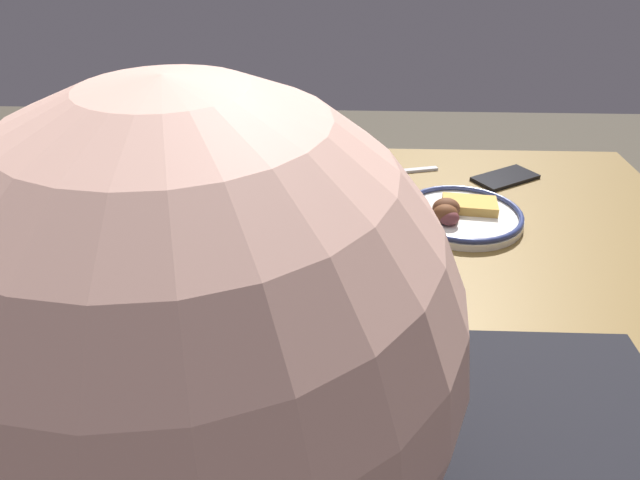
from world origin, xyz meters
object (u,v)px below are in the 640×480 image
object	(u,v)px
plate_far_companion	(261,275)
tea_spoon	(382,173)
drinking_glass	(14,187)
coffee_mug	(370,333)
plate_near_main	(115,218)
plate_center_pancakes	(461,214)
cell_phone	(505,178)

from	to	relation	value
plate_far_companion	tea_spoon	bearing A→B (deg)	-116.43
plate_far_companion	drinking_glass	size ratio (longest dim) A/B	1.94
coffee_mug	drinking_glass	xyz separation A→B (m)	(0.68, -0.40, 0.01)
coffee_mug	plate_near_main	bearing A→B (deg)	-37.51
plate_near_main	drinking_glass	world-z (taller)	drinking_glass
plate_far_companion	drinking_glass	distance (m)	0.56
plate_center_pancakes	drinking_glass	distance (m)	0.87
plate_center_pancakes	plate_far_companion	bearing A→B (deg)	32.13
plate_near_main	drinking_glass	xyz separation A→B (m)	(0.20, -0.04, 0.04)
plate_center_pancakes	drinking_glass	world-z (taller)	drinking_glass
plate_far_companion	cell_phone	bearing A→B (deg)	-139.37
plate_far_companion	tea_spoon	xyz separation A→B (m)	(-0.22, -0.44, -0.01)
plate_far_companion	plate_near_main	bearing A→B (deg)	-31.83
plate_center_pancakes	drinking_glass	size ratio (longest dim) A/B	1.85
plate_far_companion	drinking_glass	bearing A→B (deg)	-23.97
tea_spoon	cell_phone	bearing A→B (deg)	176.60
cell_phone	tea_spoon	distance (m)	0.27
plate_far_companion	cell_phone	xyz separation A→B (m)	(-0.49, -0.42, -0.01)
plate_far_companion	coffee_mug	size ratio (longest dim) A/B	1.96
plate_far_companion	cell_phone	distance (m)	0.65
drinking_glass	coffee_mug	bearing A→B (deg)	149.43
plate_near_main	coffee_mug	xyz separation A→B (m)	(-0.47, 0.36, 0.04)
plate_center_pancakes	coffee_mug	bearing A→B (deg)	64.46
plate_near_main	tea_spoon	distance (m)	0.58
coffee_mug	tea_spoon	xyz separation A→B (m)	(-0.05, -0.61, -0.04)
plate_center_pancakes	cell_phone	size ratio (longest dim) A/B	1.60
plate_near_main	cell_phone	distance (m)	0.83
plate_center_pancakes	coffee_mug	distance (m)	0.44
plate_far_companion	drinking_glass	world-z (taller)	drinking_glass
tea_spoon	plate_center_pancakes	bearing A→B (deg)	123.19
plate_far_companion	drinking_glass	xyz separation A→B (m)	(0.51, -0.23, 0.04)
plate_center_pancakes	tea_spoon	distance (m)	0.26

